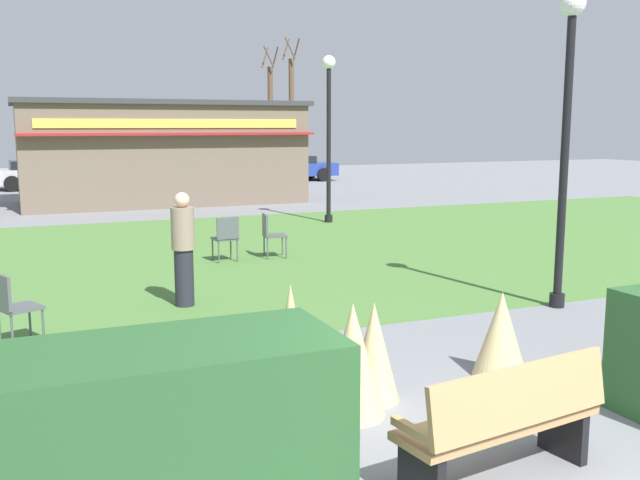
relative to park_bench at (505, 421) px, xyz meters
The scene contains 19 objects.
lawn_patch 10.15m from the park_bench, 89.14° to the left, with size 36.00×12.00×0.01m, color #4C7A38.
park_bench is the anchor object (origin of this frame).
hedge_left 2.59m from the park_bench, 167.20° to the left, with size 2.68×1.10×1.20m, color #28562B.
ornamental_grass_behind_left 1.65m from the park_bench, 107.43° to the left, with size 0.60×0.60×1.07m, color #D1BC7F.
ornamental_grass_behind_right 1.74m from the park_bench, 135.29° to the left, with size 0.54×0.54×1.38m, color #D1BC7F.
ornamental_grass_behind_center 1.84m from the park_bench, 94.30° to the left, with size 0.51×0.51×0.97m, color #D1BC7F.
ornamental_grass_behind_far 2.37m from the park_bench, 53.42° to the left, with size 0.59×0.59×0.92m, color #D1BC7F.
lamppost_mid 6.13m from the park_bench, 44.80° to the left, with size 0.36×0.36×4.49m.
lamppost_far 14.82m from the park_bench, 71.26° to the left, with size 0.36×0.36×4.49m.
food_kiosk 21.02m from the park_bench, 85.86° to the left, with size 9.51×4.84×3.46m.
cafe_chair_west 9.34m from the park_bench, 86.87° to the left, with size 0.47×0.47×0.89m.
cafe_chair_east 9.52m from the park_bench, 81.21° to the left, with size 0.50×0.50×0.89m.
cafe_chair_center 6.12m from the park_bench, 123.12° to the left, with size 0.57×0.57×0.89m.
person_strolling 6.31m from the park_bench, 99.22° to the left, with size 0.34×0.34×1.69m.
parked_car_west_slot 28.34m from the park_bench, 94.20° to the left, with size 4.28×2.21×1.20m.
parked_car_center_slot 28.43m from the park_bench, 83.95° to the left, with size 4.27×2.19×1.20m.
parked_car_east_slot 29.70m from the park_bench, 72.17° to the left, with size 4.26×2.17×1.20m.
tree_right_bg 33.60m from the park_bench, 71.74° to the left, with size 0.91×0.96×7.14m.
tree_center_bg 34.57m from the park_bench, 73.55° to the left, with size 0.91×0.96×6.80m.
Camera 1 is at (-3.39, -3.68, 2.65)m, focal length 40.23 mm.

